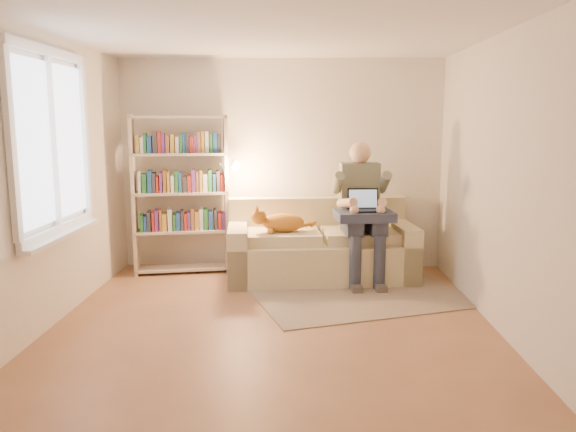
{
  "coord_description": "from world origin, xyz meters",
  "views": [
    {
      "loc": [
        0.25,
        -4.79,
        1.83
      ],
      "look_at": [
        0.12,
        1.0,
        0.86
      ],
      "focal_mm": 35.0,
      "sensor_mm": 36.0,
      "label": 1
    }
  ],
  "objects_px": {
    "person": "(361,204)",
    "sofa": "(320,250)",
    "laptop": "(369,205)",
    "cat": "(277,222)",
    "bookshelf": "(181,187)"
  },
  "relations": [
    {
      "from": "sofa",
      "to": "laptop",
      "type": "distance_m",
      "value": 0.83
    },
    {
      "from": "person",
      "to": "cat",
      "type": "distance_m",
      "value": 0.99
    },
    {
      "from": "sofa",
      "to": "laptop",
      "type": "bearing_deg",
      "value": -31.9
    },
    {
      "from": "cat",
      "to": "laptop",
      "type": "relative_size",
      "value": 1.94
    },
    {
      "from": "person",
      "to": "sofa",
      "type": "bearing_deg",
      "value": 160.26
    },
    {
      "from": "person",
      "to": "bookshelf",
      "type": "distance_m",
      "value": 2.17
    },
    {
      "from": "bookshelf",
      "to": "laptop",
      "type": "bearing_deg",
      "value": -22.5
    },
    {
      "from": "laptop",
      "to": "bookshelf",
      "type": "distance_m",
      "value": 2.27
    },
    {
      "from": "cat",
      "to": "laptop",
      "type": "height_order",
      "value": "laptop"
    },
    {
      "from": "sofa",
      "to": "cat",
      "type": "bearing_deg",
      "value": -165.23
    },
    {
      "from": "cat",
      "to": "bookshelf",
      "type": "xyz_separation_m",
      "value": [
        -1.17,
        0.38,
        0.36
      ]
    },
    {
      "from": "person",
      "to": "cat",
      "type": "bearing_deg",
      "value": 178.64
    },
    {
      "from": "laptop",
      "to": "person",
      "type": "bearing_deg",
      "value": 109.63
    },
    {
      "from": "laptop",
      "to": "sofa",
      "type": "bearing_deg",
      "value": 148.1
    },
    {
      "from": "sofa",
      "to": "person",
      "type": "height_order",
      "value": "person"
    }
  ]
}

